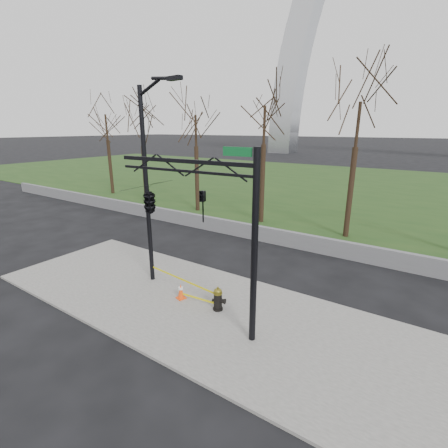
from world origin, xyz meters
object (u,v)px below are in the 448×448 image
Objects in this scene: fire_hydrant at (218,299)px; traffic_cone at (181,291)px; street_light at (149,175)px; traffic_signal_mast at (167,202)px.

fire_hydrant is 1.68m from traffic_cone.
street_light is at bearing 159.00° from fire_hydrant.
fire_hydrant is 4.00m from traffic_signal_mast.
traffic_cone is 3.84m from traffic_signal_mast.
traffic_signal_mast is at bearing -159.31° from fire_hydrant.
traffic_cone is 4.73m from street_light.
street_light is 2.67m from traffic_signal_mast.
traffic_signal_mast reaches higher than traffic_cone.
traffic_cone is (-1.67, -0.14, -0.11)m from fire_hydrant.
street_light reaches higher than fire_hydrant.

